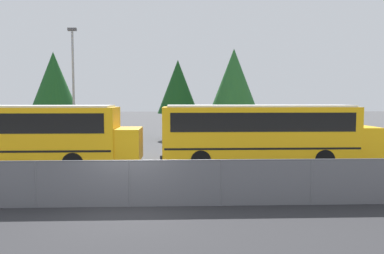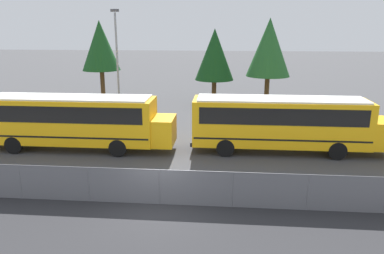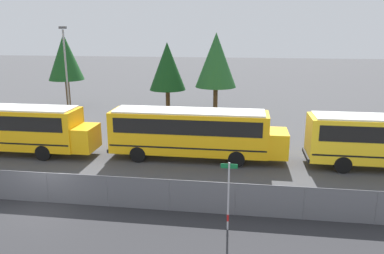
% 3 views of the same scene
% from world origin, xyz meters
% --- Properties ---
extents(ground_plane, '(200.00, 200.00, 0.00)m').
position_xyz_m(ground_plane, '(0.00, 0.00, 0.00)').
color(ground_plane, '#424244').
extents(fence, '(61.28, 0.07, 1.58)m').
position_xyz_m(fence, '(0.00, -0.00, 0.81)').
color(fence, '#9EA0A5').
rests_on(fence, ground_plane).
extents(school_bus_1, '(11.51, 2.47, 3.29)m').
position_xyz_m(school_bus_1, '(-6.33, 6.80, 1.96)').
color(school_bus_1, '#EDA80F').
rests_on(school_bus_1, ground_plane).
extents(school_bus_2, '(11.51, 2.47, 3.29)m').
position_xyz_m(school_bus_2, '(6.17, 7.38, 1.96)').
color(school_bus_2, '#EDA80F').
rests_on(school_bus_2, ground_plane).
extents(light_pole, '(0.60, 0.24, 8.56)m').
position_xyz_m(light_pole, '(-5.73, 14.43, 4.67)').
color(light_pole, gray).
rests_on(light_pole, ground_plane).
extents(tree_0, '(3.71, 3.71, 7.88)m').
position_xyz_m(tree_0, '(-9.59, 22.12, 5.44)').
color(tree_0, '#51381E').
rests_on(tree_0, ground_plane).
extents(tree_1, '(4.02, 4.02, 8.05)m').
position_xyz_m(tree_1, '(6.58, 20.77, 5.42)').
color(tree_1, '#51381E').
rests_on(tree_1, ground_plane).
extents(tree_3, '(3.67, 3.67, 7.12)m').
position_xyz_m(tree_3, '(1.63, 21.38, 4.70)').
color(tree_3, '#51381E').
rests_on(tree_3, ground_plane).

